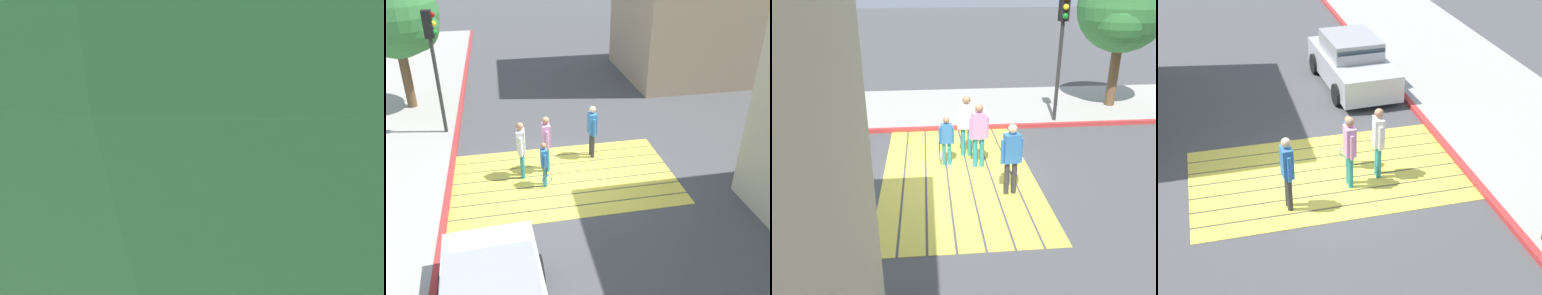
# 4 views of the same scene
# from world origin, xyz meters

# --- Properties ---
(ground_plane) EXTENTS (120.00, 120.00, 0.00)m
(ground_plane) POSITION_xyz_m (0.00, 0.00, 0.00)
(ground_plane) COLOR #4C4C4F
(crosswalk_stripes) EXTENTS (6.40, 3.80, 0.01)m
(crosswalk_stripes) POSITION_xyz_m (0.00, -0.00, 0.01)
(crosswalk_stripes) COLOR #EAD64C
(crosswalk_stripes) RESTS_ON ground
(sidewalk_west) EXTENTS (4.80, 40.00, 0.12)m
(sidewalk_west) POSITION_xyz_m (-5.60, 0.00, 0.06)
(sidewalk_west) COLOR #ADA8A0
(sidewalk_west) RESTS_ON ground
(curb_painted) EXTENTS (0.16, 40.00, 0.13)m
(curb_painted) POSITION_xyz_m (-3.25, 0.00, 0.07)
(curb_painted) COLOR #BC3333
(curb_painted) RESTS_ON ground
(car_parked_near_curb) EXTENTS (2.14, 4.38, 1.57)m
(car_parked_near_curb) POSITION_xyz_m (-2.00, -5.18, 0.73)
(car_parked_near_curb) COLOR silver
(car_parked_near_curb) RESTS_ON ground
(pedestrian_adult_lead) EXTENTS (0.25, 0.50, 1.72)m
(pedestrian_adult_lead) POSITION_xyz_m (1.08, 1.13, 1.00)
(pedestrian_adult_lead) COLOR #333338
(pedestrian_adult_lead) RESTS_ON ground
(pedestrian_adult_trailing) EXTENTS (0.23, 0.51, 1.75)m
(pedestrian_adult_trailing) POSITION_xyz_m (-0.41, 0.58, 1.02)
(pedestrian_adult_trailing) COLOR teal
(pedestrian_adult_trailing) RESTS_ON ground
(pedestrian_adult_side) EXTENTS (0.26, 0.51, 1.75)m
(pedestrian_adult_side) POSITION_xyz_m (-1.16, 0.33, 1.02)
(pedestrian_adult_side) COLOR teal
(pedestrian_adult_side) RESTS_ON ground
(pedestrian_child_with_racket) EXTENTS (0.28, 0.41, 1.36)m
(pedestrian_child_with_racket) POSITION_xyz_m (-0.59, -0.26, 0.77)
(pedestrian_child_with_racket) COLOR teal
(pedestrian_child_with_racket) RESTS_ON ground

